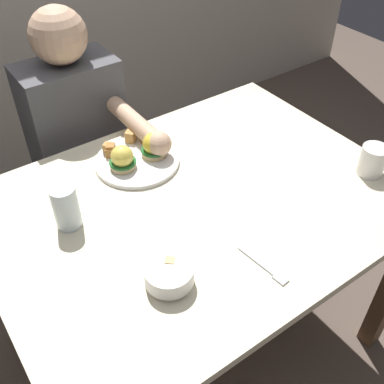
{
  "coord_description": "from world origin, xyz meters",
  "views": [
    {
      "loc": [
        -0.59,
        -0.79,
        1.64
      ],
      "look_at": [
        -0.02,
        0.0,
        0.78
      ],
      "focal_mm": 42.66,
      "sensor_mm": 36.0,
      "label": 1
    }
  ],
  "objects_px": {
    "fork": "(265,267)",
    "diner_person": "(82,140)",
    "coffee_mug": "(373,159)",
    "eggs_benedict_plate": "(137,156)",
    "water_glass_near": "(66,209)",
    "dining_table": "(198,225)",
    "fruit_bowl": "(169,275)"
  },
  "relations": [
    {
      "from": "fruit_bowl",
      "to": "water_glass_near",
      "type": "xyz_separation_m",
      "value": [
        -0.11,
        0.33,
        0.03
      ]
    },
    {
      "from": "fruit_bowl",
      "to": "fork",
      "type": "relative_size",
      "value": 0.77
    },
    {
      "from": "dining_table",
      "to": "coffee_mug",
      "type": "distance_m",
      "value": 0.57
    },
    {
      "from": "fork",
      "to": "dining_table",
      "type": "bearing_deg",
      "value": 87.41
    },
    {
      "from": "fork",
      "to": "diner_person",
      "type": "distance_m",
      "value": 0.91
    },
    {
      "from": "dining_table",
      "to": "coffee_mug",
      "type": "height_order",
      "value": "coffee_mug"
    },
    {
      "from": "fruit_bowl",
      "to": "fork",
      "type": "distance_m",
      "value": 0.24
    },
    {
      "from": "fruit_bowl",
      "to": "coffee_mug",
      "type": "bearing_deg",
      "value": -0.29
    },
    {
      "from": "coffee_mug",
      "to": "diner_person",
      "type": "xyz_separation_m",
      "value": [
        -0.61,
        0.81,
        -0.14
      ]
    },
    {
      "from": "coffee_mug",
      "to": "diner_person",
      "type": "height_order",
      "value": "diner_person"
    },
    {
      "from": "eggs_benedict_plate",
      "to": "fruit_bowl",
      "type": "distance_m",
      "value": 0.49
    },
    {
      "from": "eggs_benedict_plate",
      "to": "fruit_bowl",
      "type": "xyz_separation_m",
      "value": [
        -0.18,
        -0.46,
        0.0
      ]
    },
    {
      "from": "eggs_benedict_plate",
      "to": "diner_person",
      "type": "bearing_deg",
      "value": 97.53
    },
    {
      "from": "dining_table",
      "to": "coffee_mug",
      "type": "relative_size",
      "value": 10.8
    },
    {
      "from": "fruit_bowl",
      "to": "coffee_mug",
      "type": "height_order",
      "value": "coffee_mug"
    },
    {
      "from": "coffee_mug",
      "to": "dining_table",
      "type": "bearing_deg",
      "value": 157.88
    },
    {
      "from": "dining_table",
      "to": "fruit_bowl",
      "type": "bearing_deg",
      "value": -139.11
    },
    {
      "from": "coffee_mug",
      "to": "fruit_bowl",
      "type": "bearing_deg",
      "value": 179.71
    },
    {
      "from": "fruit_bowl",
      "to": "dining_table",
      "type": "bearing_deg",
      "value": 40.89
    },
    {
      "from": "diner_person",
      "to": "dining_table",
      "type": "bearing_deg",
      "value": -80.19
    },
    {
      "from": "eggs_benedict_plate",
      "to": "water_glass_near",
      "type": "bearing_deg",
      "value": -155.53
    },
    {
      "from": "water_glass_near",
      "to": "eggs_benedict_plate",
      "type": "bearing_deg",
      "value": 24.47
    },
    {
      "from": "eggs_benedict_plate",
      "to": "water_glass_near",
      "type": "height_order",
      "value": "water_glass_near"
    },
    {
      "from": "fruit_bowl",
      "to": "water_glass_near",
      "type": "distance_m",
      "value": 0.35
    },
    {
      "from": "coffee_mug",
      "to": "diner_person",
      "type": "bearing_deg",
      "value": 127.23
    },
    {
      "from": "eggs_benedict_plate",
      "to": "dining_table",
      "type": "bearing_deg",
      "value": -77.13
    },
    {
      "from": "fork",
      "to": "coffee_mug",
      "type": "bearing_deg",
      "value": 10.42
    },
    {
      "from": "fruit_bowl",
      "to": "fork",
      "type": "height_order",
      "value": "fruit_bowl"
    },
    {
      "from": "fork",
      "to": "water_glass_near",
      "type": "distance_m",
      "value": 0.54
    },
    {
      "from": "diner_person",
      "to": "coffee_mug",
      "type": "bearing_deg",
      "value": -52.77
    },
    {
      "from": "dining_table",
      "to": "eggs_benedict_plate",
      "type": "relative_size",
      "value": 4.44
    },
    {
      "from": "eggs_benedict_plate",
      "to": "water_glass_near",
      "type": "relative_size",
      "value": 2.09
    }
  ]
}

